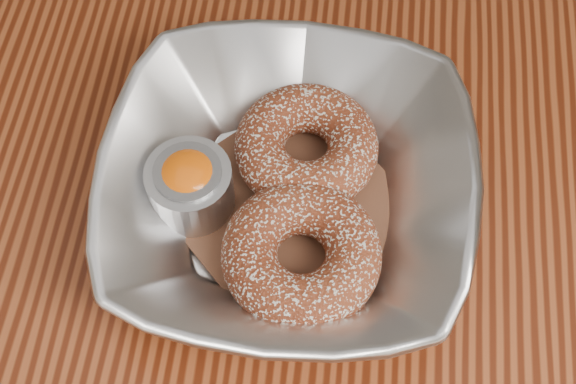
# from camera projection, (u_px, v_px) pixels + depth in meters

# --- Properties ---
(table) EXTENTS (1.20, 0.80, 0.75)m
(table) POSITION_uv_depth(u_px,v_px,m) (236.00, 325.00, 0.63)
(table) COLOR maroon
(table) RESTS_ON ground_plane
(serving_bowl) EXTENTS (0.25, 0.25, 0.06)m
(serving_bowl) POSITION_uv_depth(u_px,v_px,m) (288.00, 191.00, 0.54)
(serving_bowl) COLOR #BBBDC2
(serving_bowl) RESTS_ON table
(parchment) EXTENTS (0.21, 0.21, 0.00)m
(parchment) POSITION_uv_depth(u_px,v_px,m) (288.00, 207.00, 0.56)
(parchment) COLOR brown
(parchment) RESTS_ON table
(donut_back) EXTENTS (0.10, 0.10, 0.04)m
(donut_back) POSITION_uv_depth(u_px,v_px,m) (306.00, 147.00, 0.56)
(donut_back) COLOR maroon
(donut_back) RESTS_ON parchment
(donut_front) EXTENTS (0.14, 0.14, 0.04)m
(donut_front) POSITION_uv_depth(u_px,v_px,m) (301.00, 254.00, 0.52)
(donut_front) COLOR maroon
(donut_front) RESTS_ON parchment
(ramekin) EXTENTS (0.06, 0.06, 0.05)m
(ramekin) POSITION_uv_depth(u_px,v_px,m) (190.00, 185.00, 0.54)
(ramekin) COLOR #BBBDC2
(ramekin) RESTS_ON table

